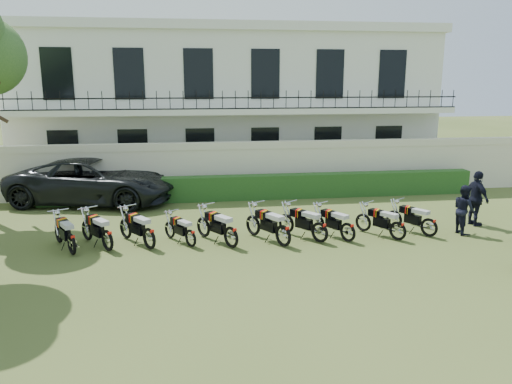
{
  "coord_description": "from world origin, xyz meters",
  "views": [
    {
      "loc": [
        -2.09,
        -12.82,
        4.88
      ],
      "look_at": [
        -0.02,
        2.08,
        1.47
      ],
      "focal_mm": 35.0,
      "sensor_mm": 36.0,
      "label": 1
    }
  ],
  "objects_px": {
    "motorcycle_9": "(429,223)",
    "officer_4": "(464,209)",
    "motorcycle_0": "(71,239)",
    "motorcycle_5": "(283,230)",
    "suv": "(93,181)",
    "motorcycle_8": "(398,226)",
    "motorcycle_1": "(107,235)",
    "motorcycle_7": "(348,228)",
    "officer_5": "(476,198)",
    "motorcycle_4": "(231,232)",
    "motorcycle_3": "(191,234)",
    "motorcycle_6": "(320,227)",
    "motorcycle_2": "(149,233)"
  },
  "relations": [
    {
      "from": "motorcycle_9",
      "to": "officer_4",
      "type": "xyz_separation_m",
      "value": [
        1.27,
        0.25,
        0.33
      ]
    },
    {
      "from": "motorcycle_0",
      "to": "motorcycle_5",
      "type": "height_order",
      "value": "motorcycle_5"
    },
    {
      "from": "suv",
      "to": "officer_4",
      "type": "relative_size",
      "value": 4.07
    },
    {
      "from": "motorcycle_8",
      "to": "motorcycle_9",
      "type": "xyz_separation_m",
      "value": [
        1.13,
        0.21,
        0.0
      ]
    },
    {
      "from": "motorcycle_1",
      "to": "motorcycle_7",
      "type": "relative_size",
      "value": 1.02
    },
    {
      "from": "motorcycle_8",
      "to": "motorcycle_9",
      "type": "bearing_deg",
      "value": -24.76
    },
    {
      "from": "motorcycle_0",
      "to": "motorcycle_9",
      "type": "bearing_deg",
      "value": -27.18
    },
    {
      "from": "motorcycle_0",
      "to": "motorcycle_8",
      "type": "relative_size",
      "value": 1.12
    },
    {
      "from": "motorcycle_1",
      "to": "officer_5",
      "type": "height_order",
      "value": "officer_5"
    },
    {
      "from": "motorcycle_5",
      "to": "motorcycle_9",
      "type": "distance_m",
      "value": 4.74
    },
    {
      "from": "motorcycle_0",
      "to": "suv",
      "type": "bearing_deg",
      "value": 66.09
    },
    {
      "from": "motorcycle_4",
      "to": "motorcycle_8",
      "type": "bearing_deg",
      "value": -33.4
    },
    {
      "from": "motorcycle_5",
      "to": "suv",
      "type": "xyz_separation_m",
      "value": [
        -6.51,
        6.39,
        0.38
      ]
    },
    {
      "from": "motorcycle_1",
      "to": "officer_5",
      "type": "distance_m",
      "value": 12.04
    },
    {
      "from": "motorcycle_1",
      "to": "motorcycle_3",
      "type": "distance_m",
      "value": 2.38
    },
    {
      "from": "motorcycle_6",
      "to": "motorcycle_4",
      "type": "bearing_deg",
      "value": 145.6
    },
    {
      "from": "motorcycle_2",
      "to": "motorcycle_9",
      "type": "distance_m",
      "value": 8.64
    },
    {
      "from": "motorcycle_2",
      "to": "officer_5",
      "type": "bearing_deg",
      "value": -29.77
    },
    {
      "from": "officer_5",
      "to": "suv",
      "type": "bearing_deg",
      "value": 61.18
    },
    {
      "from": "motorcycle_0",
      "to": "suv",
      "type": "distance_m",
      "value": 6.3
    },
    {
      "from": "motorcycle_4",
      "to": "motorcycle_5",
      "type": "distance_m",
      "value": 1.54
    },
    {
      "from": "motorcycle_1",
      "to": "motorcycle_2",
      "type": "bearing_deg",
      "value": -34.61
    },
    {
      "from": "motorcycle_1",
      "to": "motorcycle_9",
      "type": "relative_size",
      "value": 1.05
    },
    {
      "from": "motorcycle_3",
      "to": "suv",
      "type": "distance_m",
      "value": 7.16
    },
    {
      "from": "motorcycle_2",
      "to": "officer_4",
      "type": "distance_m",
      "value": 9.92
    },
    {
      "from": "officer_5",
      "to": "motorcycle_3",
      "type": "bearing_deg",
      "value": 87.82
    },
    {
      "from": "motorcycle_6",
      "to": "motorcycle_9",
      "type": "height_order",
      "value": "motorcycle_6"
    },
    {
      "from": "motorcycle_3",
      "to": "motorcycle_6",
      "type": "bearing_deg",
      "value": -35.02
    },
    {
      "from": "officer_4",
      "to": "officer_5",
      "type": "bearing_deg",
      "value": -49.01
    },
    {
      "from": "motorcycle_4",
      "to": "motorcycle_6",
      "type": "distance_m",
      "value": 2.71
    },
    {
      "from": "motorcycle_2",
      "to": "officer_4",
      "type": "height_order",
      "value": "officer_4"
    },
    {
      "from": "motorcycle_9",
      "to": "motorcycle_8",
      "type": "bearing_deg",
      "value": 157.05
    },
    {
      "from": "motorcycle_1",
      "to": "motorcycle_6",
      "type": "relative_size",
      "value": 1.03
    },
    {
      "from": "motorcycle_1",
      "to": "motorcycle_3",
      "type": "height_order",
      "value": "motorcycle_1"
    },
    {
      "from": "motorcycle_4",
      "to": "suv",
      "type": "xyz_separation_m",
      "value": [
        -4.97,
        6.29,
        0.39
      ]
    },
    {
      "from": "motorcycle_2",
      "to": "motorcycle_8",
      "type": "relative_size",
      "value": 1.08
    },
    {
      "from": "motorcycle_3",
      "to": "motorcycle_7",
      "type": "distance_m",
      "value": 4.75
    },
    {
      "from": "motorcycle_1",
      "to": "motorcycle_9",
      "type": "xyz_separation_m",
      "value": [
        9.82,
        0.01,
        -0.03
      ]
    },
    {
      "from": "motorcycle_1",
      "to": "motorcycle_4",
      "type": "xyz_separation_m",
      "value": [
        3.55,
        -0.2,
        0.01
      ]
    },
    {
      "from": "motorcycle_3",
      "to": "motorcycle_5",
      "type": "xyz_separation_m",
      "value": [
        2.72,
        -0.33,
        0.1
      ]
    },
    {
      "from": "motorcycle_7",
      "to": "motorcycle_4",
      "type": "bearing_deg",
      "value": 150.0
    },
    {
      "from": "motorcycle_9",
      "to": "motorcycle_5",
      "type": "bearing_deg",
      "value": 150.43
    },
    {
      "from": "motorcycle_3",
      "to": "motorcycle_9",
      "type": "distance_m",
      "value": 7.45
    },
    {
      "from": "motorcycle_3",
      "to": "motorcycle_7",
      "type": "xyz_separation_m",
      "value": [
        4.75,
        -0.16,
        0.05
      ]
    },
    {
      "from": "motorcycle_5",
      "to": "officer_4",
      "type": "xyz_separation_m",
      "value": [
        6.01,
        0.56,
        0.28
      ]
    },
    {
      "from": "motorcycle_9",
      "to": "officer_5",
      "type": "distance_m",
      "value": 2.45
    },
    {
      "from": "motorcycle_2",
      "to": "motorcycle_6",
      "type": "xyz_separation_m",
      "value": [
        5.08,
        -0.08,
        -0.01
      ]
    },
    {
      "from": "officer_4",
      "to": "motorcycle_5",
      "type": "bearing_deg",
      "value": 94.6
    },
    {
      "from": "motorcycle_1",
      "to": "suv",
      "type": "distance_m",
      "value": 6.26
    },
    {
      "from": "motorcycle_9",
      "to": "officer_4",
      "type": "distance_m",
      "value": 1.34
    }
  ]
}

